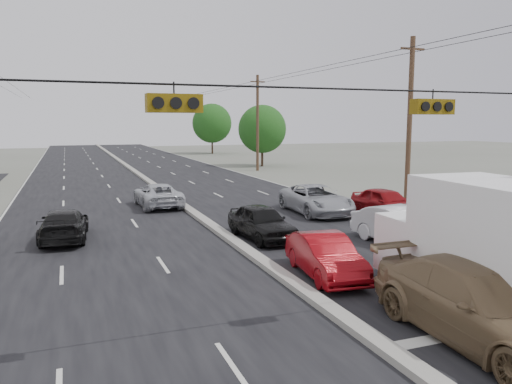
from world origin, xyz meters
The scene contains 18 objects.
ground centered at (0.00, 0.00, 0.00)m, with size 200.00×200.00×0.00m, color #606356.
road_surface centered at (0.00, 30.00, 0.00)m, with size 20.00×160.00×0.02m, color black.
center_median centered at (0.00, 30.00, 0.10)m, with size 0.50×160.00×0.20m, color gray.
utility_pole_right_b centered at (12.50, 15.00, 5.11)m, with size 1.60×0.30×10.00m.
utility_pole_right_c centered at (12.50, 40.00, 5.11)m, with size 1.60×0.30×10.00m.
traffic_signals centered at (1.40, 0.00, 5.49)m, with size 25.00×0.30×0.54m.
tree_right_mid centered at (15.00, 45.00, 4.34)m, with size 5.60×5.60×7.14m.
tree_right_far centered at (16.00, 70.00, 4.96)m, with size 6.40×6.40×8.16m.
box_truck centered at (3.86, 0.36, 1.85)m, with size 2.86×7.24×3.61m.
tan_sedan centered at (2.37, -0.95, 0.89)m, with size 2.50×6.14×1.78m, color brown.
red_sedan centered at (1.40, 4.74, 0.70)m, with size 1.48×4.23×1.40m, color maroon.
queue_car_a centered at (1.40, 10.51, 0.75)m, with size 1.78×4.42×1.50m, color black.
queue_car_b centered at (6.43, 7.36, 0.79)m, with size 1.68×4.81×1.58m, color silver.
queue_car_c centered at (6.54, 15.22, 0.79)m, with size 2.63×5.71×1.59m, color #A4A6AB.
queue_car_d centered at (7.00, 4.78, 0.76)m, with size 2.12×5.23×1.52m, color navy.
queue_car_e centered at (9.60, 12.98, 0.78)m, with size 1.84×4.57×1.56m, color maroon.
oncoming_near centered at (-6.70, 13.36, 0.68)m, with size 1.90×4.68×1.36m, color black.
oncoming_far centered at (-1.40, 20.63, 0.71)m, with size 2.35×5.10×1.42m, color #B5B8BE.
Camera 1 is at (-6.44, -9.45, 5.09)m, focal length 35.00 mm.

